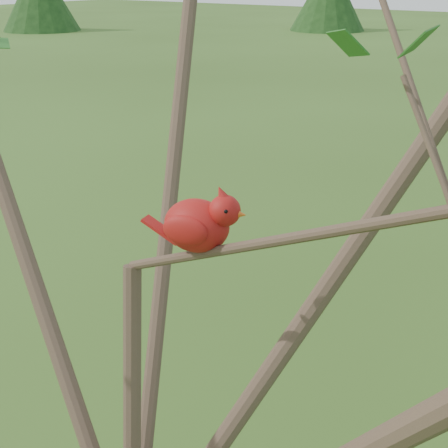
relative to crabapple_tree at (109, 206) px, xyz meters
The scene contains 2 objects.
crabapple_tree is the anchor object (origin of this frame).
cardinal 0.16m from the crabapple_tree, 48.77° to the left, with size 0.19×0.11×0.13m.
Camera 1 is at (0.78, -0.76, 2.48)m, focal length 55.00 mm.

